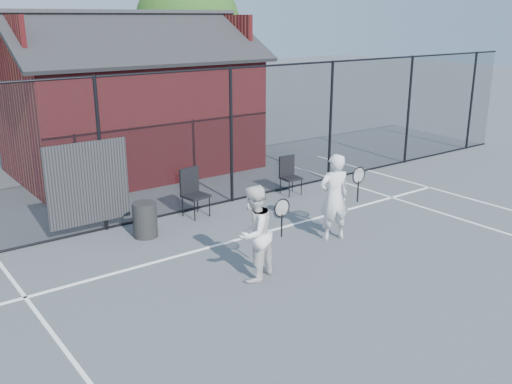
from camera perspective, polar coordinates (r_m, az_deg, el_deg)
ground at (r=8.85m, az=10.83°, el=-10.22°), size 80.00×80.00×0.00m
court_lines at (r=8.14m, az=17.83°, el=-13.34°), size 11.02×18.00×0.01m
fence at (r=11.93m, az=-7.69°, el=4.54°), size 22.04×3.00×3.00m
clubhouse at (r=15.78m, az=-12.31°, el=7.98°), size 6.50×4.36×4.19m
tree_right at (r=22.78m, az=-6.83°, el=16.28°), size 3.97×3.97×5.70m
player_front at (r=10.64m, az=7.83°, el=-0.50°), size 0.78×0.62×1.64m
player_back at (r=8.93m, az=-0.22°, el=-4.16°), size 0.93×0.84×1.55m
chair_left at (r=11.90m, az=-6.05°, el=-0.17°), size 0.54×0.56×0.99m
chair_right at (r=13.35m, az=3.52°, el=1.58°), size 0.45×0.47×0.88m
waste_bin at (r=11.00m, az=-11.04°, el=-2.75°), size 0.52×0.52×0.67m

